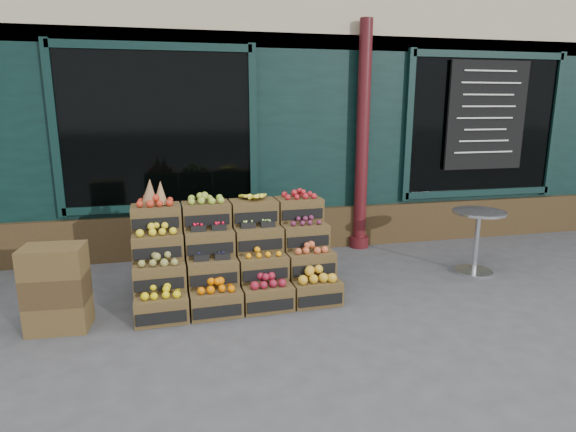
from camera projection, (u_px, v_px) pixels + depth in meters
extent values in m
plane|color=#414144|center=(322.00, 310.00, 4.96)|extent=(60.00, 60.00, 0.00)
cube|color=black|center=(245.00, 87.00, 9.34)|extent=(12.00, 6.00, 4.80)
cube|color=black|center=(277.00, 146.00, 6.75)|extent=(12.00, 0.12, 3.00)
cube|color=#3A2B17|center=(278.00, 230.00, 6.96)|extent=(12.00, 0.18, 0.60)
cube|color=black|center=(158.00, 129.00, 6.27)|extent=(2.40, 0.06, 2.00)
cube|color=black|center=(483.00, 126.00, 7.34)|extent=(2.40, 0.06, 2.00)
cylinder|color=#450F13|center=(362.00, 138.00, 6.80)|extent=(0.18, 0.18, 3.20)
cube|color=black|center=(487.00, 116.00, 7.23)|extent=(1.30, 0.04, 1.60)
cube|color=#4D3B1E|center=(162.00, 308.00, 4.71)|extent=(0.52, 0.37, 0.26)
cube|color=black|center=(162.00, 318.00, 4.54)|extent=(0.47, 0.03, 0.11)
cube|color=yellow|center=(161.00, 292.00, 4.67)|extent=(0.42, 0.28, 0.08)
cube|color=#4D3B1E|center=(216.00, 302.00, 4.84)|extent=(0.52, 0.37, 0.26)
cube|color=black|center=(218.00, 312.00, 4.67)|extent=(0.47, 0.03, 0.11)
cube|color=#DC6500|center=(215.00, 286.00, 4.81)|extent=(0.42, 0.28, 0.09)
cube|color=#4D3B1E|center=(267.00, 296.00, 4.98)|extent=(0.52, 0.37, 0.26)
cube|color=black|center=(271.00, 306.00, 4.81)|extent=(0.47, 0.03, 0.11)
cube|color=maroon|center=(267.00, 280.00, 4.94)|extent=(0.42, 0.28, 0.10)
cube|color=#4D3B1E|center=(316.00, 291.00, 5.12)|extent=(0.52, 0.37, 0.26)
cube|color=black|center=(321.00, 300.00, 4.95)|extent=(0.47, 0.03, 0.11)
cube|color=gold|center=(316.00, 275.00, 5.08)|extent=(0.42, 0.28, 0.12)
cube|color=#4D3B1E|center=(160.00, 276.00, 4.85)|extent=(0.52, 0.37, 0.26)
cube|color=black|center=(160.00, 285.00, 4.68)|extent=(0.47, 0.03, 0.11)
cube|color=olive|center=(159.00, 260.00, 4.81)|extent=(0.42, 0.28, 0.09)
cube|color=#4D3B1E|center=(212.00, 271.00, 4.99)|extent=(0.52, 0.37, 0.26)
cube|color=black|center=(215.00, 279.00, 4.82)|extent=(0.47, 0.03, 0.11)
cube|color=#191739|center=(212.00, 258.00, 4.96)|extent=(0.42, 0.28, 0.03)
cube|color=#4D3B1E|center=(262.00, 266.00, 5.13)|extent=(0.52, 0.37, 0.26)
cube|color=black|center=(266.00, 275.00, 4.96)|extent=(0.47, 0.03, 0.11)
cube|color=orange|center=(262.00, 252.00, 5.09)|extent=(0.42, 0.28, 0.07)
cube|color=#4D3B1E|center=(310.00, 262.00, 5.27)|extent=(0.52, 0.37, 0.26)
cube|color=black|center=(315.00, 270.00, 5.09)|extent=(0.47, 0.03, 0.11)
cube|color=#C0542E|center=(310.00, 247.00, 5.23)|extent=(0.42, 0.28, 0.08)
cube|color=#4D3B1E|center=(158.00, 246.00, 5.00)|extent=(0.52, 0.37, 0.26)
cube|color=black|center=(158.00, 253.00, 4.83)|extent=(0.47, 0.03, 0.11)
cube|color=yellow|center=(157.00, 230.00, 4.96)|extent=(0.42, 0.28, 0.09)
cube|color=#4D3B1E|center=(209.00, 242.00, 5.13)|extent=(0.52, 0.37, 0.26)
cube|color=black|center=(211.00, 249.00, 4.96)|extent=(0.47, 0.03, 0.11)
cube|color=red|center=(209.00, 229.00, 5.10)|extent=(0.42, 0.28, 0.03)
cube|color=#4D3B1E|center=(258.00, 238.00, 5.27)|extent=(0.52, 0.37, 0.26)
cube|color=black|center=(261.00, 245.00, 5.10)|extent=(0.47, 0.03, 0.11)
cube|color=#A8D75E|center=(258.00, 226.00, 5.24)|extent=(0.42, 0.28, 0.03)
cube|color=#4D3B1E|center=(304.00, 235.00, 5.41)|extent=(0.52, 0.37, 0.26)
cube|color=black|center=(309.00, 241.00, 5.24)|extent=(0.47, 0.03, 0.11)
cube|color=#571D37|center=(304.00, 221.00, 5.37)|extent=(0.42, 0.28, 0.06)
cube|color=#4D3B1E|center=(156.00, 217.00, 5.14)|extent=(0.52, 0.37, 0.26)
cube|color=black|center=(156.00, 223.00, 4.97)|extent=(0.47, 0.03, 0.11)
cube|color=#AF2C17|center=(155.00, 201.00, 5.10)|extent=(0.42, 0.28, 0.09)
cube|color=#4D3B1E|center=(206.00, 214.00, 5.28)|extent=(0.52, 0.37, 0.26)
cube|color=black|center=(208.00, 220.00, 5.11)|extent=(0.47, 0.03, 0.11)
cube|color=#94B533|center=(205.00, 199.00, 5.24)|extent=(0.42, 0.28, 0.09)
cube|color=#4D3B1E|center=(253.00, 211.00, 5.42)|extent=(0.52, 0.37, 0.26)
cube|color=black|center=(257.00, 217.00, 5.25)|extent=(0.47, 0.03, 0.11)
cube|color=yellow|center=(253.00, 197.00, 5.38)|extent=(0.42, 0.28, 0.08)
cube|color=#4D3B1E|center=(298.00, 209.00, 5.55)|extent=(0.52, 0.37, 0.26)
cube|color=black|center=(303.00, 214.00, 5.38)|extent=(0.47, 0.03, 0.11)
cube|color=#A81B22|center=(299.00, 195.00, 5.52)|extent=(0.42, 0.28, 0.08)
cube|color=#3A2B17|center=(238.00, 291.00, 5.12)|extent=(2.11, 0.44, 0.26)
cube|color=#3A2B17|center=(235.00, 273.00, 5.29)|extent=(2.11, 0.44, 0.51)
cube|color=#3A2B17|center=(231.00, 256.00, 5.46)|extent=(2.11, 0.44, 0.77)
cone|color=olive|center=(150.00, 192.00, 5.07)|extent=(0.18, 0.18, 0.29)
cone|color=olive|center=(160.00, 193.00, 5.13)|extent=(0.16, 0.16, 0.26)
cube|color=#4D3B1E|center=(60.00, 315.00, 4.52)|extent=(0.56, 0.41, 0.27)
cube|color=#3A2B17|center=(57.00, 288.00, 4.46)|extent=(0.56, 0.41, 0.27)
cube|color=#4D3B1E|center=(53.00, 260.00, 4.40)|extent=(0.56, 0.41, 0.27)
cylinder|color=#ACAEB3|center=(474.00, 271.00, 6.06)|extent=(0.46, 0.46, 0.03)
cylinder|color=#ACAEB3|center=(476.00, 243.00, 5.97)|extent=(0.06, 0.06, 0.76)
cylinder|color=#ACAEB3|center=(479.00, 212.00, 5.88)|extent=(0.63, 0.63, 0.03)
imported|color=#1D672C|center=(195.00, 185.00, 7.05)|extent=(0.79, 0.67, 1.83)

